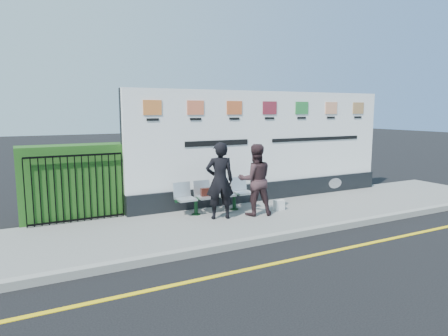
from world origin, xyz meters
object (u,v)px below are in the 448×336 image
woman_left (220,181)px  woman_right (255,180)px  billboard (267,153)px  bench (216,203)px

woman_left → woman_right: (0.89, -0.10, -0.04)m
billboard → woman_right: billboard is taller
billboard → bench: 2.31m
woman_right → woman_left: bearing=9.9°
woman_left → woman_right: woman_left is taller
billboard → woman_left: billboard is taller
billboard → woman_left: 2.47m
billboard → woman_left: size_ratio=4.50×
billboard → woman_left: (-2.11, -1.22, -0.41)m
woman_left → woman_right: size_ratio=1.04×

